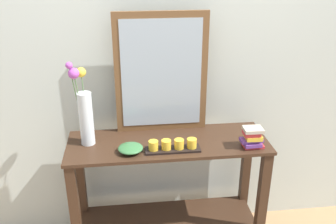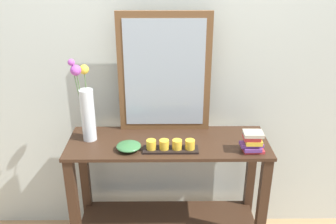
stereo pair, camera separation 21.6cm
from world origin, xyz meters
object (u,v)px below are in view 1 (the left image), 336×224
Objects in this scene: candle_tray at (173,146)px; book_stack at (252,137)px; decorative_bowl at (131,148)px; console_table at (168,186)px; mirror_leaning at (161,74)px; tall_vase_left at (84,111)px.

candle_tray is 2.27× the size of book_stack.
console_table is at bearing 24.18° from decorative_bowl.
mirror_leaning is (-0.02, 0.18, 0.70)m from console_table.
book_stack is at bearing -1.68° from candle_tray.
tall_vase_left is 3.63× the size of book_stack.
decorative_bowl is (-0.23, -0.10, 0.35)m from console_table.
mirror_leaning reaches higher than book_stack.
mirror_leaning is 1.46× the size of tall_vase_left.
mirror_leaning is 0.66m from book_stack.
book_stack is at bearing -14.53° from console_table.
book_stack reaches higher than console_table.
tall_vase_left reaches higher than book_stack.
console_table is at bearing 165.47° from book_stack.
tall_vase_left is at bearing 163.63° from candle_tray.
candle_tray is (0.49, -0.15, -0.18)m from tall_vase_left.
console_table is at bearing -83.47° from mirror_leaning.
book_stack is (0.50, -0.30, -0.31)m from mirror_leaning.
tall_vase_left reaches higher than decorative_bowl.
decorative_bowl is (0.25, -0.14, -0.19)m from tall_vase_left.
tall_vase_left is 0.98m from book_stack.
book_stack is (0.48, -0.12, 0.38)m from console_table.
console_table is 0.43m from decorative_bowl.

